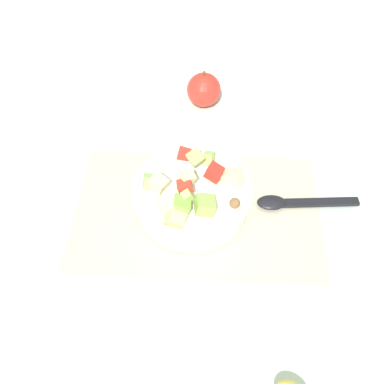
{
  "coord_description": "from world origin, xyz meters",
  "views": [
    {
      "loc": [
        -0.02,
        0.54,
        0.7
      ],
      "look_at": [
        0.01,
        -0.01,
        0.05
      ],
      "focal_mm": 42.78,
      "sensor_mm": 36.0,
      "label": 1
    }
  ],
  "objects": [
    {
      "name": "ground_plane",
      "position": [
        0.0,
        0.0,
        0.0
      ],
      "size": [
        2.4,
        2.4,
        0.0
      ],
      "primitive_type": "plane",
      "color": "silver"
    },
    {
      "name": "placemat",
      "position": [
        0.0,
        0.0,
        0.0
      ],
      "size": [
        0.47,
        0.3,
        0.01
      ],
      "primitive_type": "cube",
      "color": "#BCB299",
      "rests_on": "ground_plane"
    },
    {
      "name": "salad_bowl",
      "position": [
        0.01,
        -0.0,
        0.04
      ],
      "size": [
        0.23,
        0.23,
        0.11
      ],
      "color": "white",
      "rests_on": "placemat"
    },
    {
      "name": "serving_spoon",
      "position": [
        -0.18,
        -0.02,
        0.01
      ],
      "size": [
        0.2,
        0.04,
        0.01
      ],
      "color": "black",
      "rests_on": "placemat"
    },
    {
      "name": "whole_apple",
      "position": [
        -0.0,
        -0.33,
        0.04
      ],
      "size": [
        0.08,
        0.08,
        0.09
      ],
      "color": "red",
      "rests_on": "ground_plane"
    }
  ]
}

